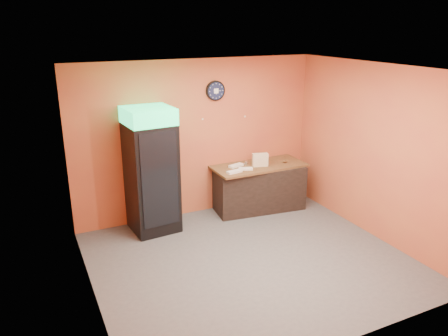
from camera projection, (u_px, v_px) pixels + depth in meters
floor at (250, 260)px, 6.52m from camera, size 4.50×4.50×0.00m
back_wall at (198, 139)px, 7.79m from camera, size 4.50×0.02×2.80m
left_wall at (86, 198)px, 5.16m from camera, size 0.02×4.00×2.80m
right_wall at (375, 152)px, 7.00m from camera, size 0.02×4.00×2.80m
ceiling at (254, 69)px, 5.63m from camera, size 4.50×4.00×0.02m
beverage_cooler at (152, 173)px, 7.17m from camera, size 0.79×0.80×2.10m
prep_counter at (258, 188)px, 8.22m from camera, size 1.73×0.92×0.83m
wall_clock at (215, 91)px, 7.64m from camera, size 0.35×0.06×0.35m
wall_phone at (173, 136)px, 7.51m from camera, size 0.13×0.11×0.24m
butcher_paper at (259, 166)px, 8.09m from camera, size 1.75×0.77×0.04m
sub_roll_stack at (260, 160)px, 7.97m from camera, size 0.30×0.17×0.24m
wrapped_sandwich_left at (234, 172)px, 7.66m from camera, size 0.29×0.15×0.04m
wrapped_sandwich_mid at (246, 169)px, 7.82m from camera, size 0.27×0.19×0.04m
wrapped_sandwich_right at (236, 166)px, 7.98m from camera, size 0.30×0.18×0.04m
kitchen_tool at (246, 163)px, 8.10m from camera, size 0.06×0.06×0.06m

